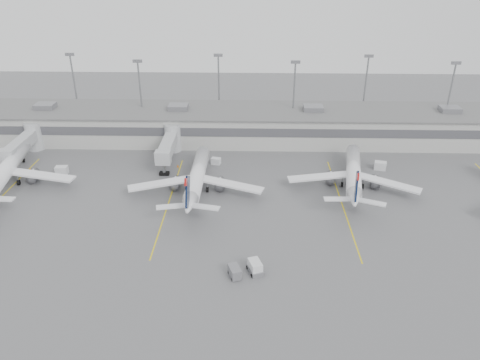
{
  "coord_description": "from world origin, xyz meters",
  "views": [
    {
      "loc": [
        -0.94,
        -58.43,
        46.82
      ],
      "look_at": [
        -3.06,
        24.0,
        5.0
      ],
      "focal_mm": 35.0,
      "sensor_mm": 36.0,
      "label": 1
    }
  ],
  "objects_px": {
    "jet_far_left": "(5,170)",
    "jet_mid_right": "(354,173)",
    "baggage_tug": "(255,268)",
    "jet_mid_left": "(197,177)"
  },
  "relations": [
    {
      "from": "jet_far_left",
      "to": "jet_mid_left",
      "type": "xyz_separation_m",
      "value": [
        41.35,
        -1.78,
        -0.19
      ]
    },
    {
      "from": "jet_mid_left",
      "to": "baggage_tug",
      "type": "distance_m",
      "value": 29.91
    },
    {
      "from": "baggage_tug",
      "to": "jet_far_left",
      "type": "bearing_deg",
      "value": 131.72
    },
    {
      "from": "jet_mid_left",
      "to": "jet_far_left",
      "type": "bearing_deg",
      "value": 178.04
    },
    {
      "from": "jet_mid_right",
      "to": "baggage_tug",
      "type": "bearing_deg",
      "value": -114.88
    },
    {
      "from": "jet_mid_left",
      "to": "jet_mid_right",
      "type": "height_order",
      "value": "jet_mid_left"
    },
    {
      "from": "jet_far_left",
      "to": "baggage_tug",
      "type": "xyz_separation_m",
      "value": [
        53.5,
        -29.01,
        -2.59
      ]
    },
    {
      "from": "jet_far_left",
      "to": "baggage_tug",
      "type": "distance_m",
      "value": 60.92
    },
    {
      "from": "jet_far_left",
      "to": "jet_mid_right",
      "type": "height_order",
      "value": "jet_far_left"
    },
    {
      "from": "jet_far_left",
      "to": "baggage_tug",
      "type": "relative_size",
      "value": 9.25
    }
  ]
}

